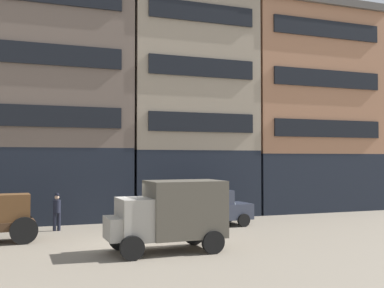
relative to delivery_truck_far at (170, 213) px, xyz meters
The scene contains 7 objects.
ground_plane 2.38m from the delivery_truck_far, 108.94° to the left, with size 120.00×120.00×0.00m, color slate.
building_center_left 13.92m from the delivery_truck_far, 110.89° to the left, with size 9.86×6.46×17.30m.
building_center_right 13.20m from the delivery_truck_far, 68.36° to the left, with size 8.12×6.46×14.01m.
building_far_right 18.00m from the delivery_truck_far, 40.42° to the left, with size 9.84×6.46×13.88m.
delivery_truck_far is the anchor object (origin of this frame).
sedan_dark 6.69m from the delivery_truck_far, 53.14° to the left, with size 3.82×2.10×1.83m.
pedestrian_officer 7.45m from the delivery_truck_far, 119.71° to the left, with size 0.51×0.51×1.79m.
Camera 1 is at (-4.31, -18.03, 3.45)m, focal length 42.50 mm.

